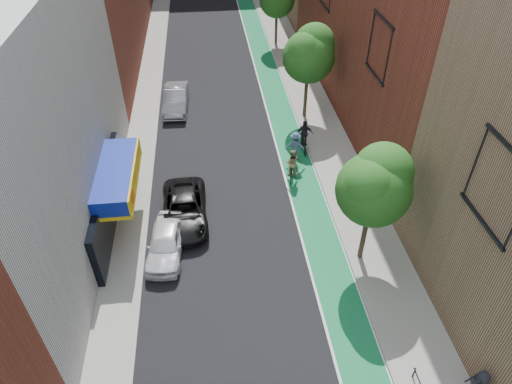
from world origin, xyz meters
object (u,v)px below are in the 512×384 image
object	(u,v)px
parked_car_white	(166,242)
cyclist_lane_near	(291,167)
cyclist_lane_mid	(304,140)
parked_car_black	(185,209)
parked_car_silver	(176,99)
cyclist_lane_far	(295,150)

from	to	relation	value
parked_car_white	cyclist_lane_near	xyz separation A→B (m)	(7.25, 5.28, 0.16)
cyclist_lane_mid	parked_car_black	bearing A→B (deg)	40.91
cyclist_lane_mid	parked_car_silver	bearing A→B (deg)	-34.80
parked_car_white	cyclist_lane_mid	world-z (taller)	cyclist_lane_mid
parked_car_white	cyclist_lane_far	size ratio (longest dim) A/B	1.91
parked_car_black	parked_car_silver	xyz separation A→B (m)	(-0.70, 12.53, 0.07)
parked_car_silver	cyclist_lane_far	world-z (taller)	cyclist_lane_far
parked_car_black	cyclist_lane_mid	xyz separation A→B (m)	(7.70, 5.85, 0.11)
cyclist_lane_mid	parked_car_white	bearing A→B (deg)	47.42
parked_car_white	cyclist_lane_mid	distance (m)	11.92
parked_car_black	cyclist_lane_near	world-z (taller)	cyclist_lane_near
cyclist_lane_mid	cyclist_lane_far	xyz separation A→B (m)	(-0.85, -1.28, 0.15)
cyclist_lane_far	parked_car_black	bearing A→B (deg)	44.74
parked_car_black	parked_car_white	bearing A→B (deg)	-112.21
parked_car_silver	cyclist_lane_mid	bearing A→B (deg)	-35.53
parked_car_white	parked_car_black	distance (m)	2.56
parked_car_white	cyclist_lane_near	size ratio (longest dim) A/B	2.03
parked_car_black	parked_car_silver	distance (m)	12.55
parked_car_white	cyclist_lane_mid	xyz separation A→B (m)	(8.61, 8.24, 0.11)
parked_car_black	cyclist_lane_far	size ratio (longest dim) A/B	2.36
parked_car_black	parked_car_silver	bearing A→B (deg)	91.93
parked_car_black	cyclist_lane_far	bearing A→B (deg)	32.44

